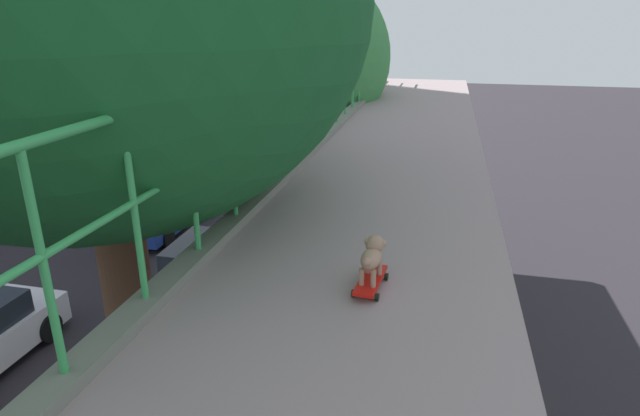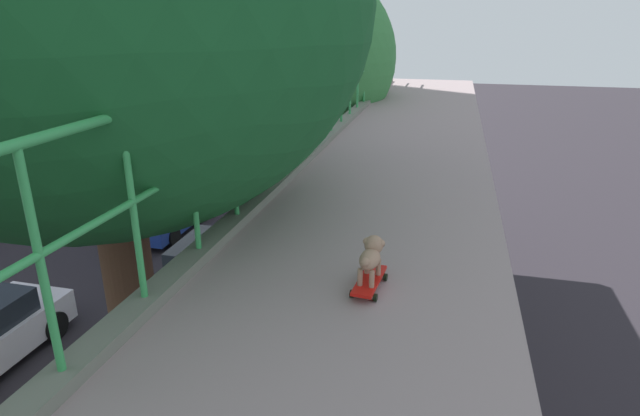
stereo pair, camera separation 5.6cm
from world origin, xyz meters
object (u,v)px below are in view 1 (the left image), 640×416
at_px(car_green_seventh, 288,186).
at_px(toy_skateboard, 371,281).
at_px(car_blue_sixth, 166,208).
at_px(city_bus, 274,112).
at_px(small_dog, 372,254).
at_px(car_grey_fifth, 208,267).

height_order(car_green_seventh, toy_skateboard, toy_skateboard).
xyz_separation_m(car_blue_sixth, car_green_seventh, (3.29, 3.64, -0.11)).
bearing_deg(city_bus, small_dog, -70.41).
bearing_deg(toy_skateboard, city_bus, 109.57).
bearing_deg(car_green_seventh, car_blue_sixth, -132.11).
xyz_separation_m(car_grey_fifth, city_bus, (-3.75, 17.39, 1.04)).
bearing_deg(car_blue_sixth, toy_skateboard, -54.20).
bearing_deg(toy_skateboard, small_dog, 80.30).
relative_size(car_grey_fifth, car_green_seventh, 0.91).
relative_size(city_bus, small_dog, 32.76).
distance_m(car_grey_fifth, car_blue_sixth, 5.04).
relative_size(car_blue_sixth, small_dog, 12.04).
relative_size(car_blue_sixth, city_bus, 0.37).
bearing_deg(car_grey_fifth, city_bus, 102.17).
relative_size(car_blue_sixth, car_green_seventh, 1.04).
xyz_separation_m(car_grey_fifth, small_dog, (5.34, -8.14, 4.68)).
distance_m(car_grey_fifth, car_green_seventh, 7.45).
relative_size(car_green_seventh, city_bus, 0.35).
bearing_deg(car_green_seventh, toy_skateboard, -71.09).
distance_m(car_grey_fifth, city_bus, 17.82).
relative_size(car_grey_fifth, toy_skateboard, 7.87).
relative_size(car_grey_fifth, small_dog, 10.53).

